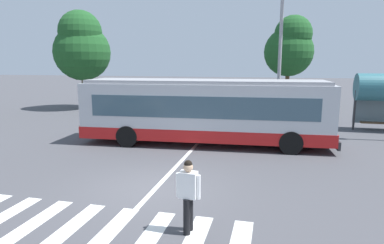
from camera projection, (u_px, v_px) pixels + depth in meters
The scene contains 11 objects.
ground_plane at pixel (152, 188), 10.31m from camera, with size 160.00×160.00×0.00m, color #47474C.
city_transit_bus at pixel (205, 111), 15.61m from camera, with size 11.75×3.34×3.06m.
pedestrian_crossing_street at pixel (188, 192), 7.47m from camera, with size 0.58×0.37×1.72m.
parked_car_black at pixel (167, 104), 25.00m from camera, with size 2.01×4.57×1.35m.
parked_car_teal at pixel (196, 106), 23.92m from camera, with size 2.00×4.57×1.35m.
parked_car_charcoal at pixel (237, 107), 23.23m from camera, with size 2.05×4.59×1.35m.
twin_arm_street_lamp at pixel (281, 24), 19.05m from camera, with size 5.20×0.32×9.87m.
background_tree_left at pixel (82, 47), 27.10m from camera, with size 4.60×4.60×8.01m.
background_tree_right at pixel (290, 47), 28.82m from camera, with size 4.26×4.26×7.86m.
crosswalk_painted_stripes at pixel (81, 238), 7.38m from camera, with size 7.41×3.28×0.01m.
lane_center_line at pixel (174, 169), 12.19m from camera, with size 0.16×24.00×0.01m, color silver.
Camera 1 is at (3.52, -9.21, 3.85)m, focal length 30.99 mm.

